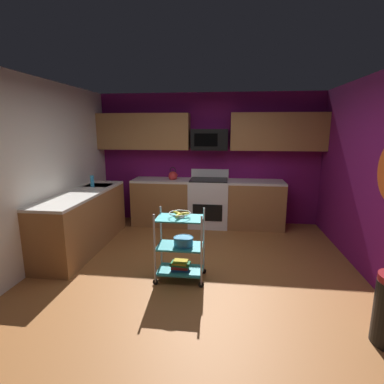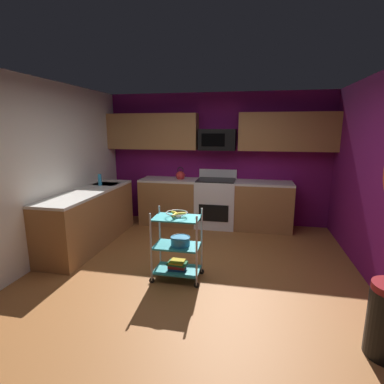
{
  "view_description": "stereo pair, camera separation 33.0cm",
  "coord_description": "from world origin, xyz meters",
  "px_view_note": "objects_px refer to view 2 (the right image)",
  "views": [
    {
      "loc": [
        0.4,
        -3.66,
        1.92
      ],
      "look_at": [
        -0.09,
        0.36,
        1.05
      ],
      "focal_mm": 27.96,
      "sensor_mm": 36.0,
      "label": 1
    },
    {
      "loc": [
        0.72,
        -3.61,
        1.92
      ],
      "look_at": [
        -0.09,
        0.36,
        1.05
      ],
      "focal_mm": 27.96,
      "sensor_mm": 36.0,
      "label": 2
    }
  ],
  "objects_px": {
    "kettle": "(180,175)",
    "microwave": "(217,140)",
    "oven_range": "(216,202)",
    "rolling_cart": "(177,246)",
    "fruit_bowl": "(177,214)",
    "dish_soap_bottle": "(100,180)",
    "mixing_bowl_large": "(180,241)",
    "book_stack": "(177,265)"
  },
  "relations": [
    {
      "from": "microwave",
      "to": "fruit_bowl",
      "type": "height_order",
      "value": "microwave"
    },
    {
      "from": "dish_soap_bottle",
      "to": "book_stack",
      "type": "bearing_deg",
      "value": -37.16
    },
    {
      "from": "fruit_bowl",
      "to": "microwave",
      "type": "bearing_deg",
      "value": 84.87
    },
    {
      "from": "oven_range",
      "to": "microwave",
      "type": "distance_m",
      "value": 1.23
    },
    {
      "from": "oven_range",
      "to": "kettle",
      "type": "bearing_deg",
      "value": -179.69
    },
    {
      "from": "fruit_bowl",
      "to": "dish_soap_bottle",
      "type": "xyz_separation_m",
      "value": [
        -1.75,
        1.33,
        0.14
      ]
    },
    {
      "from": "mixing_bowl_large",
      "to": "dish_soap_bottle",
      "type": "xyz_separation_m",
      "value": [
        -1.79,
        1.33,
        0.5
      ]
    },
    {
      "from": "kettle",
      "to": "microwave",
      "type": "bearing_deg",
      "value": 8.66
    },
    {
      "from": "oven_range",
      "to": "rolling_cart",
      "type": "distance_m",
      "value": 2.26
    },
    {
      "from": "microwave",
      "to": "mixing_bowl_large",
      "type": "height_order",
      "value": "microwave"
    },
    {
      "from": "microwave",
      "to": "fruit_bowl",
      "type": "relative_size",
      "value": 2.57
    },
    {
      "from": "microwave",
      "to": "fruit_bowl",
      "type": "distance_m",
      "value": 2.5
    },
    {
      "from": "book_stack",
      "to": "kettle",
      "type": "xyz_separation_m",
      "value": [
        -0.5,
        2.25,
        0.81
      ]
    },
    {
      "from": "rolling_cart",
      "to": "microwave",
      "type": "bearing_deg",
      "value": 84.87
    },
    {
      "from": "book_stack",
      "to": "dish_soap_bottle",
      "type": "height_order",
      "value": "dish_soap_bottle"
    },
    {
      "from": "microwave",
      "to": "dish_soap_bottle",
      "type": "relative_size",
      "value": 3.5
    },
    {
      "from": "book_stack",
      "to": "kettle",
      "type": "relative_size",
      "value": 0.97
    },
    {
      "from": "rolling_cart",
      "to": "mixing_bowl_large",
      "type": "bearing_deg",
      "value": 0.0
    },
    {
      "from": "microwave",
      "to": "mixing_bowl_large",
      "type": "bearing_deg",
      "value": -94.1
    },
    {
      "from": "oven_range",
      "to": "mixing_bowl_large",
      "type": "bearing_deg",
      "value": -94.31
    },
    {
      "from": "rolling_cart",
      "to": "oven_range",
      "type": "bearing_deg",
      "value": 84.62
    },
    {
      "from": "fruit_bowl",
      "to": "dish_soap_bottle",
      "type": "bearing_deg",
      "value": 142.84
    },
    {
      "from": "kettle",
      "to": "fruit_bowl",
      "type": "bearing_deg",
      "value": -77.42
    },
    {
      "from": "microwave",
      "to": "book_stack",
      "type": "bearing_deg",
      "value": -95.13
    },
    {
      "from": "fruit_bowl",
      "to": "kettle",
      "type": "distance_m",
      "value": 2.3
    },
    {
      "from": "rolling_cart",
      "to": "mixing_bowl_large",
      "type": "relative_size",
      "value": 3.63
    },
    {
      "from": "microwave",
      "to": "dish_soap_bottle",
      "type": "height_order",
      "value": "microwave"
    },
    {
      "from": "fruit_bowl",
      "to": "kettle",
      "type": "bearing_deg",
      "value": 102.58
    },
    {
      "from": "fruit_bowl",
      "to": "oven_range",
      "type": "bearing_deg",
      "value": 84.62
    },
    {
      "from": "oven_range",
      "to": "dish_soap_bottle",
      "type": "bearing_deg",
      "value": -154.76
    },
    {
      "from": "rolling_cart",
      "to": "kettle",
      "type": "height_order",
      "value": "kettle"
    },
    {
      "from": "book_stack",
      "to": "kettle",
      "type": "height_order",
      "value": "kettle"
    },
    {
      "from": "oven_range",
      "to": "kettle",
      "type": "relative_size",
      "value": 4.17
    },
    {
      "from": "rolling_cart",
      "to": "kettle",
      "type": "bearing_deg",
      "value": 102.58
    },
    {
      "from": "mixing_bowl_large",
      "to": "kettle",
      "type": "distance_m",
      "value": 2.36
    },
    {
      "from": "fruit_bowl",
      "to": "book_stack",
      "type": "relative_size",
      "value": 1.06
    },
    {
      "from": "oven_range",
      "to": "dish_soap_bottle",
      "type": "height_order",
      "value": "dish_soap_bottle"
    },
    {
      "from": "mixing_bowl_large",
      "to": "book_stack",
      "type": "xyz_separation_m",
      "value": [
        -0.04,
        -0.0,
        -0.33
      ]
    },
    {
      "from": "fruit_bowl",
      "to": "book_stack",
      "type": "bearing_deg",
      "value": -90.0
    },
    {
      "from": "oven_range",
      "to": "book_stack",
      "type": "bearing_deg",
      "value": -95.38
    },
    {
      "from": "oven_range",
      "to": "kettle",
      "type": "distance_m",
      "value": 0.88
    },
    {
      "from": "oven_range",
      "to": "kettle",
      "type": "xyz_separation_m",
      "value": [
        -0.71,
        -0.0,
        0.52
      ]
    }
  ]
}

